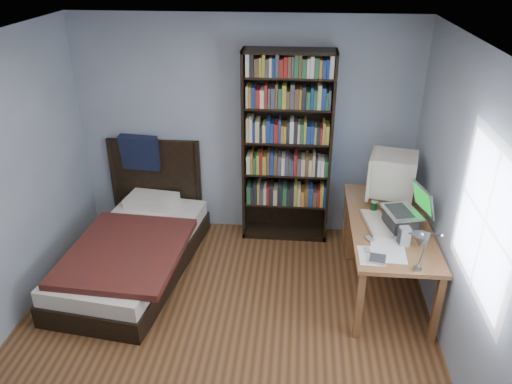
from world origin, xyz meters
TOP-DOWN VIEW (x-y plane):
  - room at (0.03, -0.00)m, footprint 4.20×4.24m
  - desk at (1.51, 1.50)m, footprint 0.75×1.66m
  - crt_monitor at (1.55, 1.49)m, footprint 0.54×0.50m
  - laptop at (1.60, 0.94)m, footprint 0.44×0.43m
  - desk_lamp at (1.50, -0.10)m, footprint 0.23×0.51m
  - keyboard at (1.37, 0.98)m, footprint 0.26×0.52m
  - speaker at (1.57, 0.65)m, footprint 0.10×0.10m
  - soda_can at (1.37, 1.22)m, footprint 0.07×0.07m
  - mouse at (1.48, 1.35)m, footprint 0.06×0.11m
  - phone_silver at (1.28, 0.70)m, footprint 0.09×0.11m
  - phone_grey at (1.24, 0.52)m, footprint 0.05×0.09m
  - external_drive at (1.31, 0.38)m, footprint 0.16×0.16m
  - bookshelf at (0.48, 1.94)m, footprint 0.98×0.30m
  - bed at (-1.07, 1.13)m, footprint 1.28×2.17m

SIDE VIEW (x-z plane):
  - bed at x=-1.07m, z-range -0.33..0.84m
  - desk at x=1.51m, z-range 0.05..0.78m
  - phone_grey at x=1.24m, z-range 0.73..0.75m
  - phone_silver at x=1.28m, z-range 0.73..0.75m
  - external_drive at x=1.31m, z-range 0.73..0.76m
  - keyboard at x=1.37m, z-range 0.72..0.77m
  - mouse at x=1.48m, z-range 0.73..0.77m
  - soda_can at x=1.37m, z-range 0.73..0.85m
  - speaker at x=1.57m, z-range 0.73..0.90m
  - laptop at x=1.60m, z-range 0.63..1.07m
  - crt_monitor at x=1.55m, z-range 0.76..1.29m
  - bookshelf at x=0.48m, z-range 0.01..2.17m
  - desk_lamp at x=1.50m, z-range 0.92..1.52m
  - room at x=0.03m, z-range 0.00..2.50m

